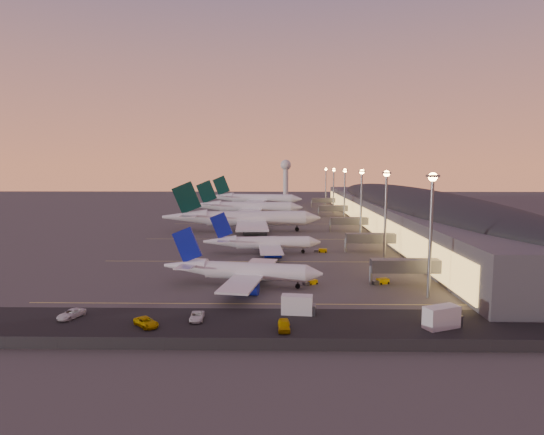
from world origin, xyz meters
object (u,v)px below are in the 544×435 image
at_px(airliner_wide_far, 254,199).
at_px(service_van_b, 146,322).
at_px(airliner_narrow_south, 242,271).
at_px(airliner_narrow_north, 263,243).
at_px(airliner_wide_mid, 246,207).
at_px(radar_tower, 286,172).
at_px(catering_truck_b, 443,318).
at_px(baggage_tug_a, 381,281).
at_px(baggage_tug_b, 311,282).
at_px(catering_truck_a, 299,305).
at_px(service_van_a, 71,314).
at_px(service_van_c, 197,316).
at_px(baggage_tug_c, 321,251).
at_px(airliner_wide_near, 243,219).
at_px(service_van_d, 284,325).

height_order(airliner_wide_far, service_van_b, airliner_wide_far).
bearing_deg(airliner_narrow_south, airliner_narrow_north, 94.48).
height_order(airliner_wide_mid, radar_tower, radar_tower).
relative_size(airliner_narrow_south, airliner_narrow_north, 1.02).
height_order(catering_truck_b, service_van_b, catering_truck_b).
distance_m(baggage_tug_a, baggage_tug_b, 16.36).
distance_m(catering_truck_a, service_van_a, 41.18).
bearing_deg(service_van_c, baggage_tug_b, 44.83).
distance_m(airliner_narrow_north, service_van_b, 67.34).
bearing_deg(baggage_tug_c, service_van_b, -109.41).
bearing_deg(catering_truck_a, baggage_tug_a, 53.91).
relative_size(airliner_narrow_north, airliner_wide_mid, 0.60).
distance_m(airliner_narrow_south, airliner_wide_near, 85.97).
xyz_separation_m(radar_tower, baggage_tug_a, (18.60, -289.05, -21.32)).
bearing_deg(airliner_narrow_north, catering_truck_b, -67.17).
bearing_deg(service_van_b, airliner_narrow_south, 18.96).
relative_size(airliner_wide_far, catering_truck_a, 10.02).
relative_size(airliner_wide_near, baggage_tug_a, 15.04).
bearing_deg(catering_truck_a, catering_truck_b, -9.44).
height_order(airliner_narrow_south, catering_truck_b, airliner_narrow_south).
relative_size(service_van_c, service_van_d, 1.00).
distance_m(airliner_narrow_north, airliner_wide_near, 48.48).
xyz_separation_m(airliner_wide_mid, airliner_wide_far, (0.87, 60.40, 0.28)).
bearing_deg(baggage_tug_c, service_van_d, -91.64).
distance_m(baggage_tug_a, service_van_a, 65.86).
xyz_separation_m(catering_truck_a, catering_truck_b, (24.07, -6.72, 0.11)).
bearing_deg(airliner_wide_near, catering_truck_b, -73.03).
xyz_separation_m(radar_tower, catering_truck_b, (22.76, -317.71, -20.12)).
height_order(airliner_wide_mid, catering_truck_b, airliner_wide_mid).
bearing_deg(baggage_tug_a, service_van_a, -179.29).
bearing_deg(baggage_tug_c, catering_truck_b, -69.24).
bearing_deg(service_van_a, catering_truck_a, 23.95).
relative_size(baggage_tug_b, catering_truck_b, 0.51).
height_order(airliner_narrow_north, baggage_tug_a, airliner_narrow_north).
relative_size(baggage_tug_c, service_van_a, 0.75).
distance_m(airliner_wide_far, service_van_d, 230.71).
xyz_separation_m(baggage_tug_a, service_van_b, (-46.19, -28.99, 0.20)).
bearing_deg(service_van_c, airliner_wide_far, 86.89).
distance_m(baggage_tug_b, catering_truck_b, 34.54).
distance_m(service_van_a, service_van_d, 38.62).
bearing_deg(service_van_c, service_van_d, -20.44).
xyz_separation_m(catering_truck_b, service_van_d, (-26.89, -1.61, -0.90)).
bearing_deg(service_van_b, baggage_tug_b, -0.05).
distance_m(airliner_narrow_south, airliner_wide_far, 202.16).
bearing_deg(airliner_narrow_north, service_van_b, -109.13).
bearing_deg(catering_truck_a, service_van_b, -158.81).
distance_m(baggage_tug_c, service_van_b, 76.40).
height_order(airliner_wide_near, airliner_wide_mid, airliner_wide_near).
height_order(baggage_tug_c, catering_truck_b, catering_truck_b).
relative_size(radar_tower, catering_truck_b, 4.55).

